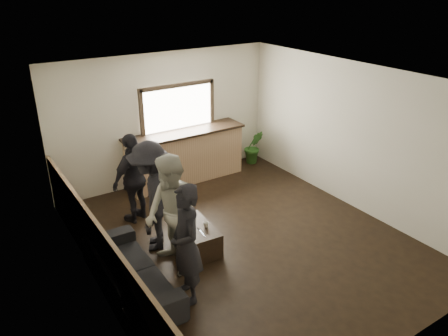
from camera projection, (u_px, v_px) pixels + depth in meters
ground at (245, 239)px, 7.61m from camera, size 5.00×6.00×0.01m
room_shell at (207, 172)px, 6.65m from camera, size 5.01×6.01×2.80m
bar_counter at (185, 153)px, 9.56m from camera, size 2.70×0.68×2.13m
sofa at (130, 271)px, 6.28m from camera, size 0.86×2.12×0.62m
coffee_table at (196, 237)px, 7.27m from camera, size 0.59×0.99×0.42m
cup_a at (185, 218)px, 7.33m from camera, size 0.13×0.13×0.09m
cup_b at (206, 225)px, 7.15m from camera, size 0.10×0.10×0.08m
potted_plant at (254, 147)px, 10.54m from camera, size 0.55×0.50×0.83m
person_a at (186, 245)px, 5.88m from camera, size 0.53×0.70×1.77m
person_b at (172, 216)px, 6.48m from camera, size 0.74×0.94×1.88m
person_c at (151, 197)px, 7.05m from camera, size 1.16×1.39×1.87m
person_d at (134, 178)px, 7.90m from camera, size 1.08×0.76×1.69m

